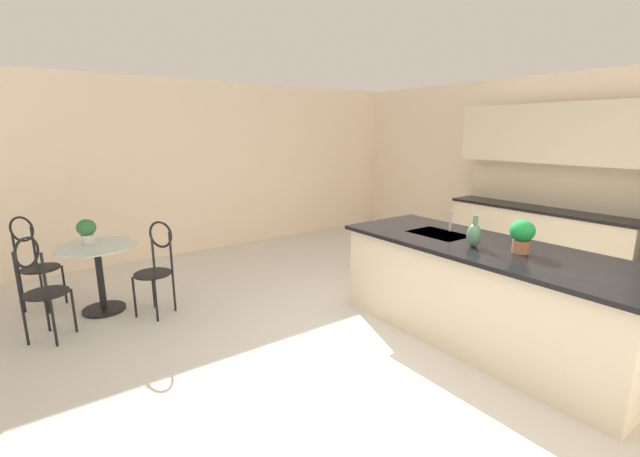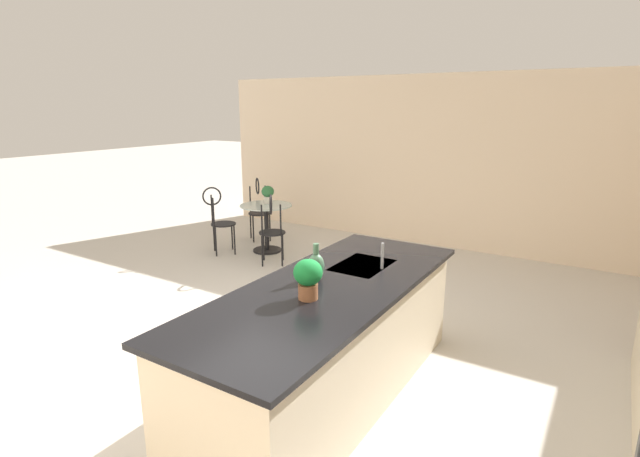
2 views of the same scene
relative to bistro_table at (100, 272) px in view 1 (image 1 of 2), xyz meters
name	(u,v)px [view 1 (image 1 of 2)]	position (x,y,z in m)	size (l,w,h in m)	color
ground_plane	(393,352)	(2.49, 1.95, -0.45)	(40.00, 40.00, 0.00)	beige
wall_back	(594,176)	(2.49, 5.61, 0.90)	(9.00, 0.12, 2.70)	beige
wall_left_window	(208,167)	(-1.77, 1.95, 0.90)	(0.12, 7.80, 2.70)	beige
kitchen_island	(483,292)	(2.79, 2.80, 0.02)	(2.80, 1.06, 0.92)	beige
back_counter_run	(539,238)	(2.09, 5.16, 0.05)	(2.44, 0.64, 1.52)	beige
upper_cabinet_run	(550,133)	(2.09, 5.13, 1.45)	(2.40, 0.36, 0.76)	beige
bistro_table	(100,272)	(0.00, 0.00, 0.00)	(0.80, 0.80, 0.74)	black
chair_near_window	(156,264)	(0.48, 0.47, 0.13)	(0.53, 0.53, 1.04)	black
chair_by_island	(34,258)	(-0.51, -0.55, 0.13)	(0.54, 0.54, 1.04)	black
chair_toward_desk	(40,284)	(0.46, -0.55, 0.13)	(0.54, 0.54, 1.04)	black
sink_faucet	(451,221)	(2.24, 2.98, 0.58)	(0.02, 0.02, 0.22)	#B2B5BA
potted_plant_on_table	(87,230)	(-0.13, -0.06, 0.45)	(0.19, 0.19, 0.27)	beige
potted_plant_counter_near	(522,234)	(3.09, 2.81, 0.64)	(0.20, 0.20, 0.29)	#9E603D
vase_on_counter	(474,235)	(2.74, 2.65, 0.58)	(0.13, 0.13, 0.29)	#4C7A5B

